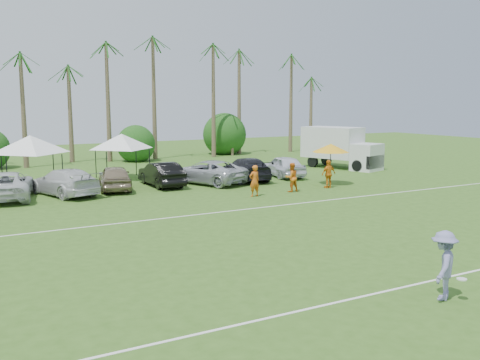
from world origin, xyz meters
TOP-DOWN VIEW (x-y plane):
  - ground at (0.00, 0.00)m, footprint 120.00×120.00m
  - field_lines at (0.00, 8.00)m, footprint 80.00×12.10m
  - palm_tree_4 at (-4.00, 38.00)m, footprint 2.40×2.40m
  - palm_tree_5 at (0.00, 38.00)m, footprint 2.40×2.40m
  - palm_tree_6 at (4.00, 38.00)m, footprint 2.40×2.40m
  - palm_tree_7 at (8.00, 38.00)m, footprint 2.40×2.40m
  - palm_tree_8 at (13.00, 38.00)m, footprint 2.40×2.40m
  - palm_tree_9 at (18.00, 38.00)m, footprint 2.40×2.40m
  - palm_tree_10 at (23.00, 38.00)m, footprint 2.40×2.40m
  - palm_tree_11 at (27.00, 38.00)m, footprint 2.40×2.40m
  - bush_tree_2 at (6.00, 39.00)m, footprint 4.00×4.00m
  - bush_tree_3 at (16.00, 39.00)m, footprint 4.00×4.00m
  - sideline_player_a at (6.23, 16.97)m, footprint 0.68×0.48m
  - sideline_player_b at (8.94, 17.27)m, footprint 0.85×0.67m
  - sideline_player_c at (11.76, 17.34)m, footprint 1.04×0.46m
  - box_truck at (18.87, 24.87)m, footprint 4.27×6.76m
  - canopy_tent_left at (-4.37, 25.88)m, footprint 4.73×4.73m
  - canopy_tent_right at (1.72, 27.34)m, footprint 4.50×4.50m
  - market_umbrella at (12.67, 18.33)m, footprint 2.37×2.37m
  - frisbee_player at (2.68, 0.84)m, footprint 1.41×1.25m
  - parked_car_2 at (-6.10, 22.76)m, footprint 3.50×5.87m
  - parked_car_3 at (-3.08, 22.56)m, footprint 3.63×5.66m
  - parked_car_4 at (-0.06, 22.93)m, footprint 2.69×4.76m
  - parked_car_5 at (2.96, 23.03)m, footprint 1.62×4.64m
  - parked_car_6 at (5.98, 22.56)m, footprint 4.42×6.05m
  - parked_car_7 at (9.00, 22.78)m, footprint 2.95×5.54m
  - parked_car_8 at (12.02, 22.80)m, footprint 2.44×4.70m

SIDE VIEW (x-z plane):
  - ground at x=0.00m, z-range 0.00..0.00m
  - field_lines at x=0.00m, z-range 0.00..0.01m
  - parked_car_2 at x=-6.10m, z-range 0.00..1.53m
  - parked_car_3 at x=-3.08m, z-range 0.00..1.53m
  - parked_car_4 at x=-0.06m, z-range 0.00..1.53m
  - parked_car_5 at x=2.96m, z-range 0.00..1.53m
  - parked_car_6 at x=5.98m, z-range 0.00..1.53m
  - parked_car_7 at x=9.00m, z-range 0.00..1.53m
  - parked_car_8 at x=12.02m, z-range 0.00..1.53m
  - sideline_player_b at x=8.94m, z-range 0.00..1.73m
  - sideline_player_c at x=11.76m, z-range 0.00..1.75m
  - sideline_player_a at x=6.23m, z-range 0.00..1.78m
  - frisbee_player at x=2.68m, z-range 0.00..1.89m
  - box_truck at x=18.87m, z-range 0.11..3.38m
  - bush_tree_2 at x=6.00m, z-range -0.20..3.80m
  - bush_tree_3 at x=16.00m, z-range -0.20..3.80m
  - market_umbrella at x=12.67m, z-range 1.05..3.69m
  - canopy_tent_right at x=1.72m, z-range 1.30..4.94m
  - canopy_tent_left at x=-4.37m, z-range 1.37..5.20m
  - palm_tree_4 at x=-4.00m, z-range 3.03..11.93m
  - palm_tree_8 at x=13.00m, z-range 3.03..11.93m
  - palm_tree_5 at x=0.00m, z-range 3.40..13.30m
  - palm_tree_9 at x=18.00m, z-range 3.40..13.30m
  - palm_tree_6 at x=4.00m, z-range 3.76..14.66m
  - palm_tree_10 at x=23.00m, z-range 3.76..14.66m
  - palm_tree_7 at x=8.00m, z-range 4.11..16.01m
  - palm_tree_11 at x=27.00m, z-range 4.11..16.01m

